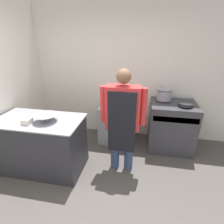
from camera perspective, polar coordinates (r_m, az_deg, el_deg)
name	(u,v)px	position (r m, az deg, el deg)	size (l,w,h in m)	color
ground_plane	(84,215)	(2.54, -8.98, -30.33)	(14.00, 14.00, 0.00)	#4C4742
wall_back	(115,73)	(3.67, 0.93, 12.56)	(8.00, 0.05, 2.70)	silver
wall_left	(1,83)	(3.37, -32.43, 7.98)	(0.05, 8.00, 2.70)	silver
prep_counter	(43,144)	(3.06, -21.66, -9.79)	(1.32, 0.72, 0.89)	#2D2D33
stove	(171,126)	(3.55, 18.72, -4.34)	(0.82, 0.70, 0.94)	#38383D
fridge_unit	(116,123)	(3.64, 1.27, -3.51)	(0.64, 0.60, 0.78)	#93999E
person_cook	(123,117)	(2.60, 3.50, -1.57)	(0.68, 0.24, 1.65)	#38476B
mixing_bowl	(46,118)	(2.73, -20.78, -1.83)	(0.35, 0.35, 0.11)	gray
plastic_tub	(27,121)	(2.77, -26.06, -2.73)	(0.12, 0.12, 0.08)	silver
stock_pot	(164,94)	(3.42, 16.69, 5.67)	(0.28, 0.28, 0.23)	gray
saute_pan	(186,104)	(3.28, 22.90, 2.36)	(0.25, 0.25, 0.05)	#262628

